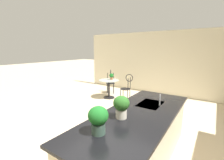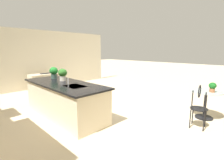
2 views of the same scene
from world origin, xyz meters
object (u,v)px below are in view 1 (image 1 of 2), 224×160
Objects in this scene: bistro_table at (109,87)px; potted_plant_counter_near at (121,105)px; chair_by_island at (127,86)px; potted_plant_on_table at (111,76)px; potted_plant_counter_far at (98,118)px; chair_near_window at (111,80)px.

potted_plant_counter_near is at bearing 37.81° from bistro_table.
potted_plant_on_table is at bearing -94.36° from chair_by_island.
potted_plant_on_table reaches higher than bistro_table.
bistro_table is at bearing -146.68° from potted_plant_counter_far.
chair_by_island is (0.57, 1.14, 0.00)m from chair_near_window.
chair_by_island is 4.18× the size of potted_plant_on_table.
potted_plant_counter_far reaches higher than chair_by_island.
potted_plant_counter_far reaches higher than bistro_table.
potted_plant_counter_near is 0.98× the size of potted_plant_counter_far.
chair_by_island reaches higher than bistro_table.
bistro_table is 0.75m from chair_near_window.
potted_plant_counter_far reaches higher than chair_near_window.
chair_near_window reaches higher than potted_plant_on_table.
chair_near_window is at bearing -116.52° from chair_by_island.
potted_plant_on_table is 0.70× the size of potted_plant_counter_far.
potted_plant_on_table is at bearing -143.77° from potted_plant_counter_near.
chair_near_window is at bearing -147.24° from potted_plant_counter_far.
potted_plant_counter_near is at bearing 27.10° from chair_by_island.
potted_plant_counter_near is at bearing 36.23° from potted_plant_on_table.
chair_by_island is 3.58m from potted_plant_counter_near.
potted_plant_on_table is (-0.14, 0.03, 0.44)m from bistro_table.
potted_plant_counter_far is at bearing 32.76° from chair_near_window.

